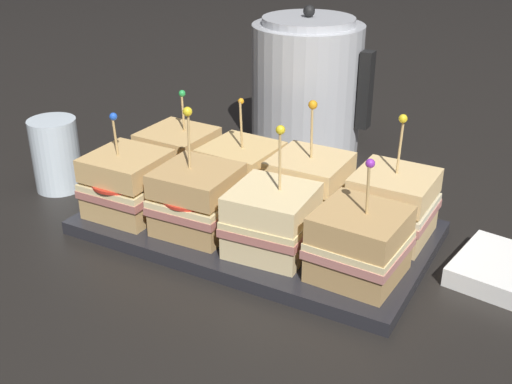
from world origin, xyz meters
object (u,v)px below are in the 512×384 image
sandwich_back_far_left (178,157)px  drinking_glass (56,155)px  sandwich_front_far_left (128,184)px  sandwich_front_center_left (197,200)px  sandwich_back_center_left (241,173)px  serving_platter (256,228)px  sandwich_back_far_right (392,205)px  napkin_stack (508,272)px  sandwich_back_center_right (309,187)px  sandwich_front_far_right (359,244)px  kettle_steel (307,85)px  sandwich_front_center_right (272,220)px

sandwich_back_far_left → drinking_glass: bearing=-155.5°
sandwich_front_far_left → sandwich_back_far_left: 0.12m
sandwich_front_center_left → sandwich_back_center_left: (0.01, 0.11, -0.00)m
serving_platter → sandwich_back_far_right: bearing=18.0°
drinking_glass → napkin_stack: 0.67m
drinking_glass → serving_platter: bearing=3.6°
sandwich_back_center_right → sandwich_back_far_right: (0.12, 0.00, 0.00)m
sandwich_back_far_left → sandwich_back_far_right: bearing=-0.5°
sandwich_front_far_right → kettle_steel: size_ratio=0.60×
sandwich_back_far_left → sandwich_back_far_right: sandwich_back_far_right is taller
sandwich_back_center_right → drinking_glass: (-0.39, -0.07, -0.00)m
sandwich_back_far_left → kettle_steel: bearing=72.1°
sandwich_back_center_left → sandwich_back_far_right: sandwich_back_far_right is taller
sandwich_front_center_left → sandwich_back_far_left: (-0.11, 0.11, -0.00)m
sandwich_back_center_left → sandwich_back_center_right: sandwich_back_center_right is taller
sandwich_back_far_right → kettle_steel: kettle_steel is taller
sandwich_front_far_left → sandwich_back_center_right: 0.25m
sandwich_front_center_right → sandwich_back_center_right: bearing=89.2°
sandwich_back_far_right → sandwich_front_far_left: bearing=-161.3°
sandwich_front_far_left → sandwich_front_center_left: size_ratio=0.87×
serving_platter → sandwich_front_center_left: (-0.06, -0.05, 0.05)m
sandwich_front_far_left → sandwich_front_far_right: size_ratio=0.98×
sandwich_front_far_right → drinking_glass: bearing=176.2°
sandwich_front_center_right → sandwich_front_far_right: bearing=-0.8°
sandwich_front_far_right → sandwich_back_center_left: 0.24m
sandwich_front_center_left → drinking_glass: sandwich_front_center_left is taller
kettle_steel → sandwich_back_far_left: bearing=-107.9°
napkin_stack → serving_platter: bearing=-171.7°
sandwich_front_center_left → sandwich_back_far_right: size_ratio=1.03×
sandwich_front_far_left → sandwich_back_center_left: sandwich_back_center_left is taller
sandwich_back_center_right → kettle_steel: 0.31m
napkin_stack → sandwich_front_far_left: bearing=-167.8°
sandwich_back_center_right → sandwich_back_far_right: sandwich_back_center_right is taller
sandwich_back_center_left → kettle_steel: (-0.03, 0.28, 0.05)m
sandwich_back_far_right → napkin_stack: 0.16m
sandwich_front_center_right → sandwich_back_center_left: size_ratio=1.07×
sandwich_front_far_right → drinking_glass: 0.51m
sandwich_front_far_right → drinking_glass: size_ratio=1.33×
sandwich_back_far_left → napkin_stack: (0.49, -0.01, -0.05)m
serving_platter → napkin_stack: size_ratio=3.44×
sandwich_front_far_left → sandwich_front_center_right: size_ratio=0.89×
sandwich_back_center_left → sandwich_back_center_right: bearing=-0.2°
sandwich_back_center_right → drinking_glass: 0.40m
sandwich_back_center_right → kettle_steel: bearing=115.8°
sandwich_back_center_left → kettle_steel: 0.28m
sandwich_front_far_left → sandwich_front_far_right: 0.33m
sandwich_front_center_right → sandwich_back_far_left: (-0.22, 0.11, -0.00)m
sandwich_back_center_right → kettle_steel: kettle_steel is taller
sandwich_front_far_left → sandwich_front_far_right: sandwich_front_far_right is taller
sandwich_back_center_left → drinking_glass: bearing=-165.7°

